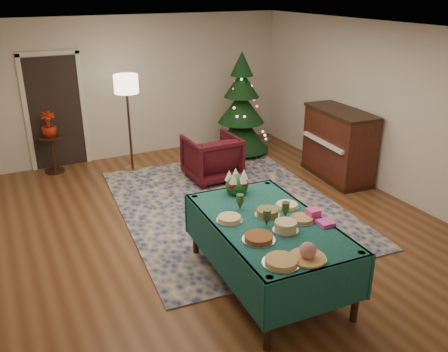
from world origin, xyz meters
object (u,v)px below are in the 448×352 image
potted_plant (49,130)px  christmas_tree (241,109)px  buffet_table (268,234)px  floor_lamp (127,90)px  gift_box (313,214)px  armchair (212,156)px  piano (338,145)px  side_table (53,155)px

potted_plant → christmas_tree: size_ratio=0.23×
buffet_table → floor_lamp: bearing=94.4°
buffet_table → gift_box: gift_box is taller
armchair → piano: (2.02, -0.91, 0.16)m
buffet_table → gift_box: size_ratio=16.50×
side_table → potted_plant: size_ratio=1.46×
armchair → piano: bearing=155.1°
christmas_tree → floor_lamp: bearing=176.9°
floor_lamp → side_table: 1.83m
armchair → floor_lamp: floor_lamp is taller
christmas_tree → piano: 2.12m
piano → christmas_tree: bearing=115.5°
gift_box → potted_plant: bearing=113.4°
floor_lamp → side_table: floor_lamp is taller
buffet_table → gift_box: bearing=-18.0°
gift_box → floor_lamp: size_ratio=0.07×
piano → side_table: bearing=150.5°
floor_lamp → christmas_tree: christmas_tree is taller
side_table → potted_plant: 0.48m
side_table → christmas_tree: size_ratio=0.33×
piano → gift_box: bearing=-134.4°
buffet_table → floor_lamp: 4.34m
armchair → side_table: armchair is taller
buffet_table → armchair: 3.24m
potted_plant → piano: size_ratio=0.31×
gift_box → christmas_tree: christmas_tree is taller
side_table → christmas_tree: 3.66m
armchair → gift_box: bearing=83.8°
armchair → potted_plant: (-2.44, 1.62, 0.37)m
side_table → christmas_tree: (3.56, -0.63, 0.59)m
buffet_table → christmas_tree: bearing=65.1°
christmas_tree → piano: bearing=-64.5°
gift_box → armchair: gift_box is taller
floor_lamp → piano: size_ratio=1.19×
armchair → side_table: 2.93m
gift_box → armchair: (0.31, 3.29, -0.43)m
side_table → armchair: bearing=-33.5°
side_table → potted_plant: potted_plant is taller
gift_box → christmas_tree: (1.43, 4.28, 0.05)m
buffet_table → floor_lamp: size_ratio=1.22×
gift_box → armchair: bearing=84.5°
side_table → gift_box: bearing=-66.6°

